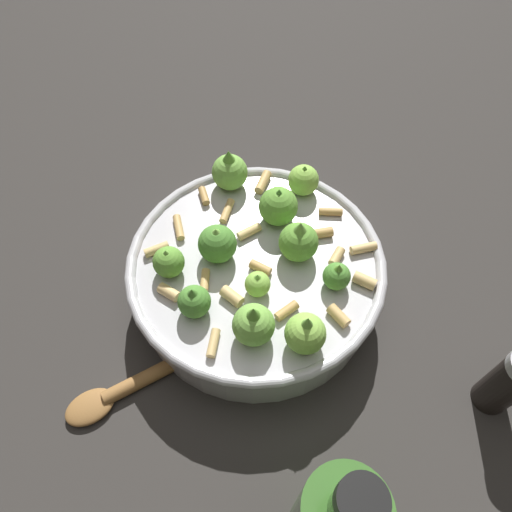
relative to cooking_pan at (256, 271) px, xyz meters
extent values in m
plane|color=#2D2B28|center=(0.00, 0.00, -0.04)|extent=(2.40, 2.40, 0.00)
cylinder|color=#B7B7BC|center=(0.00, 0.00, -0.01)|extent=(0.28, 0.28, 0.06)
torus|color=#B7B7BC|center=(0.00, 0.00, 0.02)|extent=(0.29, 0.29, 0.01)
sphere|color=#75B247|center=(0.04, 0.08, 0.04)|extent=(0.04, 0.04, 0.04)
cone|color=#609E38|center=(0.04, 0.08, 0.07)|extent=(0.02, 0.02, 0.02)
sphere|color=#4C8933|center=(-0.07, 0.06, 0.04)|extent=(0.03, 0.03, 0.03)
cone|color=#609E38|center=(-0.07, 0.06, 0.05)|extent=(0.02, 0.02, 0.01)
sphere|color=#609E38|center=(0.09, -0.02, 0.04)|extent=(0.03, 0.03, 0.03)
cone|color=#75B247|center=(0.09, -0.02, 0.05)|extent=(0.02, 0.02, 0.01)
sphere|color=#4C8933|center=(0.04, -0.02, 0.04)|extent=(0.04, 0.04, 0.04)
cone|color=#75B247|center=(0.04, -0.02, 0.06)|extent=(0.02, 0.02, 0.01)
sphere|color=#609E38|center=(-0.05, -0.05, 0.04)|extent=(0.05, 0.05, 0.05)
cone|color=#4C8933|center=(-0.05, -0.05, 0.07)|extent=(0.02, 0.02, 0.01)
sphere|color=#75B247|center=(-0.01, -0.12, 0.04)|extent=(0.04, 0.04, 0.04)
cone|color=#609E38|center=(-0.01, -0.12, 0.07)|extent=(0.02, 0.02, 0.02)
sphere|color=#8CC64C|center=(0.01, 0.04, 0.03)|extent=(0.03, 0.03, 0.03)
cone|color=#75B247|center=(0.01, 0.04, 0.05)|extent=(0.01, 0.01, 0.01)
sphere|color=#8CC64C|center=(-0.01, 0.11, 0.04)|extent=(0.04, 0.04, 0.04)
cone|color=#75B247|center=(-0.01, 0.11, 0.06)|extent=(0.02, 0.02, 0.02)
sphere|color=#609E38|center=(-0.05, 0.01, 0.04)|extent=(0.04, 0.04, 0.04)
cone|color=#75B247|center=(-0.05, 0.01, 0.07)|extent=(0.02, 0.02, 0.02)
sphere|color=#8CC64C|center=(-0.09, -0.08, 0.04)|extent=(0.04, 0.04, 0.04)
cone|color=#609E38|center=(-0.09, -0.08, 0.06)|extent=(0.01, 0.01, 0.01)
sphere|color=#4C8933|center=(0.08, 0.04, 0.04)|extent=(0.03, 0.03, 0.03)
cone|color=#4C8933|center=(0.08, 0.04, 0.06)|extent=(0.02, 0.02, 0.01)
cylinder|color=tan|center=(0.01, -0.08, 0.03)|extent=(0.03, 0.03, 0.01)
cylinder|color=tan|center=(-0.11, -0.03, 0.03)|extent=(0.03, 0.02, 0.01)
cylinder|color=tan|center=(0.07, -0.07, 0.03)|extent=(0.01, 0.03, 0.01)
cylinder|color=tan|center=(0.08, 0.08, 0.03)|extent=(0.02, 0.03, 0.01)
cylinder|color=tan|center=(-0.05, 0.10, 0.03)|extent=(0.02, 0.03, 0.01)
cylinder|color=tan|center=(-0.12, 0.03, 0.03)|extent=(0.03, 0.01, 0.01)
cylinder|color=tan|center=(0.03, -0.11, 0.03)|extent=(0.01, 0.03, 0.01)
cylinder|color=tan|center=(0.04, 0.04, 0.03)|extent=(0.02, 0.03, 0.01)
cylinder|color=tan|center=(-0.05, -0.10, 0.03)|extent=(0.03, 0.03, 0.01)
cylinder|color=tan|center=(-0.01, 0.07, 0.03)|extent=(0.03, 0.02, 0.01)
cylinder|color=tan|center=(-0.10, 0.07, 0.03)|extent=(0.03, 0.03, 0.01)
cylinder|color=tan|center=(0.00, 0.01, 0.03)|extent=(0.02, 0.03, 0.01)
cylinder|color=tan|center=(-0.08, 0.00, 0.03)|extent=(0.03, 0.02, 0.01)
cylinder|color=tan|center=(0.10, -0.05, 0.03)|extent=(0.03, 0.01, 0.01)
cylinder|color=tan|center=(0.10, 0.01, 0.03)|extent=(0.02, 0.03, 0.01)
cylinder|color=tan|center=(0.06, 0.01, 0.03)|extent=(0.02, 0.03, 0.01)
cylinder|color=tan|center=(-0.08, 0.03, 0.03)|extent=(0.02, 0.02, 0.01)
cylinder|color=tan|center=(-0.01, -0.04, 0.03)|extent=(0.03, 0.02, 0.01)
cylinder|color=black|center=(-0.18, 0.22, 0.00)|extent=(0.04, 0.04, 0.08)
cylinder|color=#336023|center=(0.04, 0.26, 0.13)|extent=(0.03, 0.03, 0.04)
cylinder|color=black|center=(0.04, 0.26, 0.16)|extent=(0.03, 0.03, 0.02)
cylinder|color=olive|center=(0.11, 0.06, -0.04)|extent=(0.18, 0.04, 0.02)
ellipsoid|color=olive|center=(0.22, 0.07, -0.04)|extent=(0.06, 0.04, 0.01)
camera|label=1|loc=(0.10, 0.27, 0.45)|focal=32.07mm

